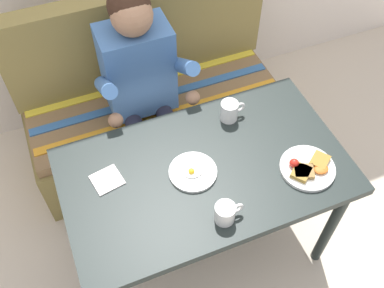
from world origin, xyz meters
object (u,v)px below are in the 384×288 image
(table, at_px, (205,180))
(coffee_mug, at_px, (226,213))
(person, at_px, (142,81))
(plate_breakfast, at_px, (308,168))
(napkin, at_px, (107,180))
(couch, at_px, (153,108))
(plate_eggs, at_px, (193,172))
(coffee_mug_second, at_px, (230,111))

(table, relative_size, coffee_mug, 10.17)
(person, bearing_deg, plate_breakfast, -57.75)
(table, distance_m, napkin, 0.42)
(couch, distance_m, plate_breakfast, 1.09)
(couch, bearing_deg, person, -115.84)
(table, xyz_separation_m, napkin, (-0.40, 0.10, 0.09))
(person, relative_size, plate_breakfast, 5.25)
(couch, xyz_separation_m, coffee_mug, (-0.02, -1.01, 0.44))
(person, bearing_deg, plate_eggs, -87.29)
(napkin, bearing_deg, table, -13.92)
(table, distance_m, plate_breakfast, 0.44)
(plate_eggs, relative_size, coffee_mug_second, 1.70)
(plate_breakfast, relative_size, napkin, 1.98)
(coffee_mug_second, xyz_separation_m, napkin, (-0.61, -0.12, -0.05))
(person, height_order, plate_eggs, person)
(person, xyz_separation_m, coffee_mug, (0.06, -0.83, 0.03))
(coffee_mug_second, bearing_deg, plate_breakfast, -64.91)
(couch, bearing_deg, plate_breakfast, -67.16)
(coffee_mug, xyz_separation_m, napkin, (-0.38, 0.34, -0.04))
(table, height_order, person, person)
(plate_eggs, distance_m, napkin, 0.35)
(plate_breakfast, bearing_deg, coffee_mug, -169.31)
(table, height_order, plate_eggs, plate_eggs)
(person, bearing_deg, couch, 64.16)
(couch, relative_size, napkin, 12.33)
(plate_eggs, relative_size, coffee_mug, 1.70)
(coffee_mug_second, bearing_deg, couch, 111.20)
(table, bearing_deg, couch, 90.00)
(couch, height_order, coffee_mug_second, couch)
(couch, height_order, plate_breakfast, couch)
(coffee_mug_second, bearing_deg, plate_eggs, -140.30)
(napkin, bearing_deg, coffee_mug, -42.23)
(table, height_order, plate_breakfast, plate_breakfast)
(person, distance_m, plate_eggs, 0.59)
(plate_eggs, bearing_deg, napkin, 163.55)
(couch, height_order, person, person)
(table, xyz_separation_m, coffee_mug_second, (0.21, 0.22, 0.13))
(coffee_mug_second, relative_size, napkin, 1.01)
(table, relative_size, person, 0.99)
(plate_eggs, distance_m, coffee_mug, 0.25)
(table, xyz_separation_m, couch, (0.00, 0.76, -0.32))
(coffee_mug, relative_size, coffee_mug_second, 1.00)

